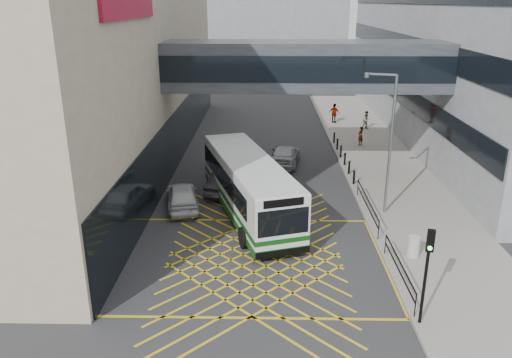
# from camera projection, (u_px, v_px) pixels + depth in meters

# --- Properties ---
(ground) EXTENTS (120.00, 120.00, 0.00)m
(ground) POSITION_uv_depth(u_px,v_px,m) (254.00, 260.00, 23.25)
(ground) COLOR #333335
(building_whsmith) EXTENTS (24.17, 42.00, 16.00)m
(building_whsmith) POSITION_uv_depth(u_px,v_px,m) (10.00, 51.00, 35.95)
(building_whsmith) COLOR tan
(building_whsmith) RESTS_ON ground
(building_far) EXTENTS (28.00, 16.00, 18.00)m
(building_far) POSITION_uv_depth(u_px,v_px,m) (250.00, 17.00, 76.74)
(building_far) COLOR gray
(building_far) RESTS_ON ground
(skybridge) EXTENTS (20.00, 4.10, 3.00)m
(skybridge) POSITION_uv_depth(u_px,v_px,m) (305.00, 66.00, 31.97)
(skybridge) COLOR #373C41
(skybridge) RESTS_ON ground
(pavement) EXTENTS (6.00, 54.00, 0.16)m
(pavement) POSITION_uv_depth(u_px,v_px,m) (379.00, 162.00, 37.18)
(pavement) COLOR gray
(pavement) RESTS_ON ground
(box_junction) EXTENTS (12.00, 9.00, 0.01)m
(box_junction) POSITION_uv_depth(u_px,v_px,m) (254.00, 260.00, 23.25)
(box_junction) COLOR gold
(box_junction) RESTS_ON ground
(bus) EXTENTS (6.07, 11.91, 3.27)m
(bus) POSITION_uv_depth(u_px,v_px,m) (248.00, 185.00, 27.78)
(bus) COLOR silver
(bus) RESTS_ON ground
(car_white) EXTENTS (2.92, 5.06, 1.51)m
(car_white) POSITION_uv_depth(u_px,v_px,m) (182.00, 196.00, 28.92)
(car_white) COLOR silver
(car_white) RESTS_ON ground
(car_dark) EXTENTS (3.15, 5.14, 1.50)m
(car_dark) POSITION_uv_depth(u_px,v_px,m) (229.00, 181.00, 31.29)
(car_dark) COLOR black
(car_dark) RESTS_ON ground
(car_silver) EXTENTS (2.72, 5.10, 1.51)m
(car_silver) POSITION_uv_depth(u_px,v_px,m) (284.00, 155.00, 36.63)
(car_silver) COLOR #94989C
(car_silver) RESTS_ON ground
(traffic_light) EXTENTS (0.31, 0.46, 3.88)m
(traffic_light) POSITION_uv_depth(u_px,v_px,m) (427.00, 263.00, 17.57)
(traffic_light) COLOR black
(traffic_light) RESTS_ON pavement
(street_lamp) EXTENTS (1.73, 0.71, 7.71)m
(street_lamp) POSITION_uv_depth(u_px,v_px,m) (388.00, 136.00, 26.77)
(street_lamp) COLOR slate
(street_lamp) RESTS_ON pavement
(litter_bin) EXTENTS (0.57, 0.57, 0.99)m
(litter_bin) POSITION_uv_depth(u_px,v_px,m) (414.00, 246.00, 23.15)
(litter_bin) COLOR #ADA89E
(litter_bin) RESTS_ON pavement
(kerb_railings) EXTENTS (0.05, 12.54, 1.00)m
(kerb_railings) POSITION_uv_depth(u_px,v_px,m) (380.00, 228.00, 24.52)
(kerb_railings) COLOR black
(kerb_railings) RESTS_ON pavement
(bollards) EXTENTS (0.14, 10.14, 0.90)m
(bollards) POSITION_uv_depth(u_px,v_px,m) (343.00, 155.00, 37.05)
(bollards) COLOR black
(bollards) RESTS_ON pavement
(pedestrian_a) EXTENTS (0.75, 0.75, 1.55)m
(pedestrian_a) POSITION_uv_depth(u_px,v_px,m) (361.00, 136.00, 41.00)
(pedestrian_a) COLOR gray
(pedestrian_a) RESTS_ON pavement
(pedestrian_b) EXTENTS (0.90, 0.68, 1.64)m
(pedestrian_b) POSITION_uv_depth(u_px,v_px,m) (367.00, 120.00, 46.26)
(pedestrian_b) COLOR gray
(pedestrian_b) RESTS_ON pavement
(pedestrian_c) EXTENTS (1.21, 1.07, 1.87)m
(pedestrian_c) POSITION_uv_depth(u_px,v_px,m) (334.00, 113.00, 48.49)
(pedestrian_c) COLOR gray
(pedestrian_c) RESTS_ON pavement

